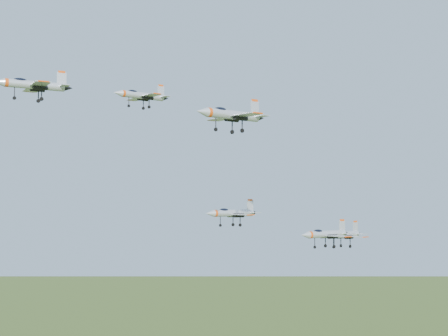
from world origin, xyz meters
TOP-DOWN VIEW (x-y plane):
  - jet_lead at (-28.49, 10.04)m, footprint 13.76×11.31m
  - jet_left_high at (-11.16, 3.20)m, footprint 11.27×9.39m
  - jet_right_high at (-4.62, -16.77)m, footprint 13.56×11.32m
  - jet_left_low at (12.01, 10.43)m, footprint 13.32×11.07m
  - jet_right_low at (20.27, -9.14)m, footprint 12.36×10.27m
  - jet_trail at (34.09, 2.10)m, footprint 13.23×11.15m

SIDE VIEW (x-z plane):
  - jet_trail at x=34.09m, z-range 114.14..117.70m
  - jet_right_low at x=20.27m, z-range 115.32..118.63m
  - jet_left_low at x=12.01m, z-range 118.78..122.34m
  - jet_right_high at x=-4.62m, z-range 134.62..138.25m
  - jet_left_high at x=-11.16m, z-range 140.25..143.26m
  - jet_lead at x=-28.49m, z-range 141.29..144.98m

